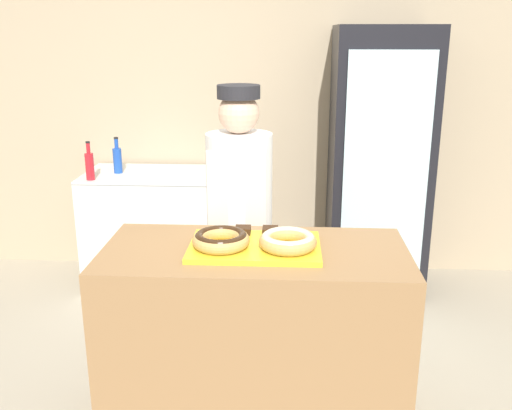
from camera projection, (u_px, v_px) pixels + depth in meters
wall_back at (270, 106)px, 4.50m from camera, size 8.00×0.06×2.70m
display_counter at (255, 344)px, 2.71m from camera, size 1.39×0.65×0.96m
serving_tray at (255, 247)px, 2.57m from camera, size 0.59×0.39×0.02m
donut_chocolate_glaze at (221, 239)px, 2.53m from camera, size 0.26×0.26×0.07m
donut_light_glaze at (288, 240)px, 2.51m from camera, size 0.26×0.26×0.07m
brownie_back_left at (243, 230)px, 2.71m from camera, size 0.07×0.07×0.03m
brownie_back_right at (270, 231)px, 2.70m from camera, size 0.07×0.07×0.03m
baker_person at (240, 227)px, 3.15m from camera, size 0.36×0.36×1.64m
beverage_fridge at (378, 163)px, 4.20m from camera, size 0.70×0.64×1.95m
chest_freezer at (152, 227)px, 4.45m from camera, size 0.98×0.62×0.88m
bottle_blue at (117, 159)px, 4.30m from camera, size 0.07×0.07×0.27m
bottle_red at (90, 165)px, 4.09m from camera, size 0.06×0.06×0.28m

